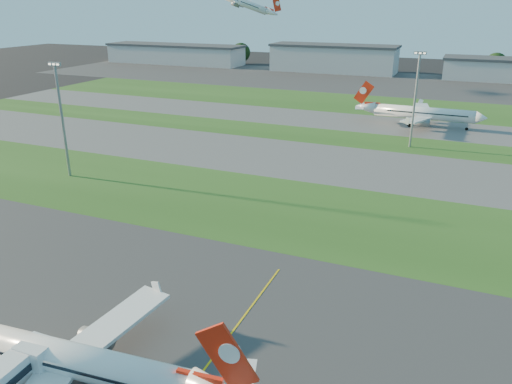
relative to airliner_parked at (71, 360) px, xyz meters
The scene contains 17 objects.
grass_strip_a 54.15m from the airliner_parked, 83.57° to the left, with size 300.00×34.00×0.01m, color #244A18.
taxiway_a 86.97m from the airliner_parked, 86.01° to the left, with size 300.00×32.00×0.01m, color #515154.
grass_strip_b 111.91m from the airliner_parked, 86.90° to the left, with size 300.00×18.00×0.01m, color #244A18.
taxiway_b 133.87m from the airliner_parked, 87.41° to the left, with size 300.00×26.00×0.01m, color #515154.
grass_strip_c 166.83m from the airliner_parked, 87.92° to the left, with size 300.00×40.00×0.01m, color #244A18.
apron_far 226.79m from the airliner_parked, 88.47° to the left, with size 400.00×80.00×0.01m, color #333335.
airliner_parked is the anchor object (origin of this frame).
airliner_taxiing 138.28m from the airliner_parked, 81.08° to the left, with size 38.67×32.81×12.07m.
airliner_departing 220.44m from the airliner_parked, 109.76° to the left, with size 33.99×28.51×10.76m.
light_mast_west 73.48m from the airliner_parked, 132.36° to the left, with size 3.20×0.70×25.80m.
light_mast_centre 112.22m from the airliner_parked, 79.14° to the left, with size 3.20×0.70×25.80m.
hangar_far_west 294.30m from the airliner_parked, 119.29° to the left, with size 91.80×23.00×12.20m.
hangar_west 259.65m from the airliner_parked, 98.63° to the left, with size 71.40×23.00×15.20m.
tree_far_west 326.46m from the airliner_parked, 124.30° to the left, with size 11.00×11.00×12.00m.
tree_west 290.91m from the airliner_parked, 110.94° to the left, with size 12.10×12.10×13.20m.
tree_mid_west 268.05m from the airliner_parked, 92.98° to the left, with size 9.90×9.90×10.80m.
tree_mid_east 274.58m from the airliner_parked, 80.35° to the left, with size 11.55×11.55×12.60m.
Camera 1 is at (27.40, -32.46, 38.03)m, focal length 35.00 mm.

